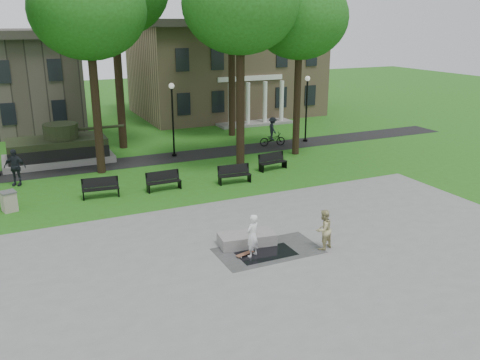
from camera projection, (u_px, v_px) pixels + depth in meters
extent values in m
plane|color=#265614|center=(249.00, 222.00, 22.32)|extent=(120.00, 120.00, 0.00)
cube|color=gray|center=(311.00, 270.00, 17.99)|extent=(22.00, 16.00, 0.02)
cube|color=black|center=(168.00, 158.00, 32.71)|extent=(44.00, 2.60, 0.01)
cube|color=#9E8460|center=(225.00, 70.00, 47.63)|extent=(16.00, 11.00, 8.00)
cube|color=#38332D|center=(224.00, 22.00, 46.34)|extent=(17.00, 12.00, 0.60)
cube|color=silver|center=(250.00, 78.00, 42.93)|extent=(6.00, 0.30, 0.40)
cylinder|color=black|center=(96.00, 104.00, 28.41)|extent=(0.48, 0.48, 8.00)
ellipsoid|color=#1D4E12|center=(88.00, 10.00, 26.90)|extent=(6.20, 6.20, 5.27)
cylinder|color=black|center=(240.00, 97.00, 29.83)|extent=(0.50, 0.50, 8.32)
ellipsoid|color=#1D4E12|center=(240.00, 4.00, 28.27)|extent=(6.60, 6.60, 5.61)
cylinder|color=black|center=(297.00, 96.00, 32.60)|extent=(0.46, 0.46, 7.68)
ellipsoid|color=#1D4E12|center=(300.00, 18.00, 31.16)|extent=(6.00, 6.00, 5.10)
cylinder|color=black|center=(119.00, 80.00, 33.97)|extent=(0.54, 0.54, 9.28)
cylinder|color=black|center=(232.00, 79.00, 37.91)|extent=(0.50, 0.50, 8.64)
ellipsoid|color=#1D4E12|center=(231.00, 2.00, 36.29)|extent=(6.40, 6.40, 5.44)
cylinder|color=black|center=(173.00, 123.00, 32.51)|extent=(0.12, 0.12, 4.40)
sphere|color=silver|center=(172.00, 86.00, 31.80)|extent=(0.36, 0.36, 0.36)
cylinder|color=black|center=(174.00, 155.00, 33.15)|extent=(0.32, 0.32, 0.16)
cylinder|color=black|center=(306.00, 112.00, 36.52)|extent=(0.12, 0.12, 4.40)
sphere|color=silver|center=(308.00, 79.00, 35.81)|extent=(0.36, 0.36, 0.36)
cylinder|color=black|center=(305.00, 140.00, 37.15)|extent=(0.32, 0.32, 0.16)
cube|color=gray|center=(59.00, 159.00, 31.77)|extent=(6.50, 3.40, 0.40)
cube|color=black|center=(58.00, 147.00, 31.55)|extent=(5.80, 2.80, 1.10)
cube|color=black|center=(60.00, 155.00, 30.44)|extent=(5.80, 0.35, 0.70)
cube|color=black|center=(56.00, 146.00, 32.78)|extent=(5.80, 0.35, 0.70)
cylinder|color=black|center=(61.00, 131.00, 31.37)|extent=(2.10, 2.10, 0.90)
cylinder|color=black|center=(99.00, 128.00, 32.29)|extent=(3.20, 0.18, 0.18)
cube|color=black|center=(266.00, 254.00, 19.25)|extent=(2.20, 1.20, 0.00)
cube|color=gray|center=(247.00, 239.00, 20.00)|extent=(2.31, 1.27, 0.45)
cube|color=brown|center=(245.00, 254.00, 19.12)|extent=(0.80, 0.41, 0.07)
imported|color=white|center=(253.00, 236.00, 18.82)|extent=(0.72, 0.62, 1.66)
imported|color=tan|center=(323.00, 229.00, 19.46)|extent=(0.91, 0.79, 1.59)
imported|color=black|center=(15.00, 167.00, 27.02)|extent=(1.27, 0.93, 2.00)
imported|color=black|center=(272.00, 139.00, 35.73)|extent=(1.91, 0.96, 0.96)
imported|color=black|center=(273.00, 128.00, 35.50)|extent=(0.77, 1.12, 1.60)
cube|color=black|center=(101.00, 189.00, 25.26)|extent=(1.84, 0.64, 0.05)
cube|color=black|center=(99.00, 182.00, 25.36)|extent=(1.81, 0.34, 0.50)
cube|color=black|center=(84.00, 196.00, 24.98)|extent=(0.11, 0.45, 0.45)
cube|color=black|center=(118.00, 191.00, 25.66)|extent=(0.11, 0.45, 0.45)
cube|color=black|center=(164.00, 182.00, 26.35)|extent=(1.81, 0.51, 0.05)
cube|color=black|center=(162.00, 175.00, 26.45)|extent=(1.80, 0.21, 0.50)
cube|color=black|center=(148.00, 188.00, 26.08)|extent=(0.07, 0.45, 0.45)
cube|color=black|center=(180.00, 184.00, 26.76)|extent=(0.07, 0.45, 0.45)
cube|color=black|center=(235.00, 175.00, 27.50)|extent=(1.83, 0.59, 0.05)
cube|color=black|center=(233.00, 169.00, 27.60)|extent=(1.81, 0.30, 0.50)
cube|color=black|center=(220.00, 181.00, 27.23)|extent=(0.10, 0.45, 0.45)
cube|color=black|center=(249.00, 177.00, 27.91)|extent=(0.10, 0.45, 0.45)
cube|color=black|center=(273.00, 162.00, 29.99)|extent=(1.85, 0.70, 0.05)
cube|color=black|center=(271.00, 157.00, 30.09)|extent=(1.80, 0.41, 0.50)
cube|color=black|center=(260.00, 168.00, 29.72)|extent=(0.12, 0.45, 0.45)
cube|color=black|center=(285.00, 165.00, 30.40)|extent=(0.12, 0.45, 0.45)
cube|color=#A49987|center=(9.00, 202.00, 23.48)|extent=(0.74, 0.74, 0.90)
cube|color=#4C4C4C|center=(8.00, 192.00, 23.34)|extent=(0.81, 0.81, 0.06)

